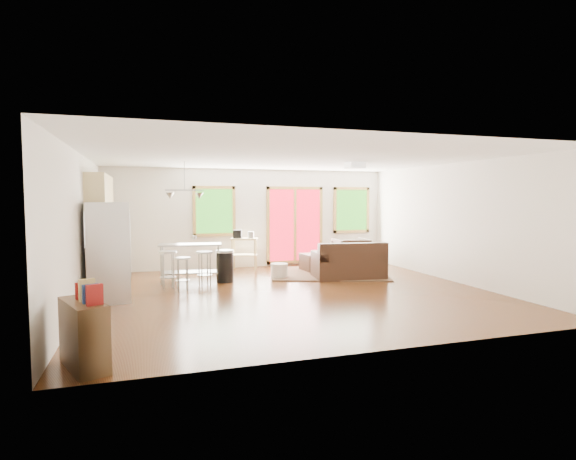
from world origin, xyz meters
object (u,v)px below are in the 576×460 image
object	(u,v)px
armchair	(350,251)
ottoman	(316,262)
rug	(330,273)
kitchen_cart	(243,243)
coffee_table	(335,259)
loveseat	(349,264)
island	(190,256)
refrigerator	(108,252)

from	to	relation	value
armchair	ottoman	size ratio (longest dim) A/B	1.32
rug	armchair	world-z (taller)	armchair
kitchen_cart	ottoman	bearing A→B (deg)	-23.78
coffee_table	loveseat	bearing A→B (deg)	-93.45
loveseat	armchair	xyz separation A→B (m)	(0.75, 1.50, 0.10)
rug	loveseat	world-z (taller)	loveseat
coffee_table	island	size ratio (longest dim) A/B	0.70
rug	ottoman	distance (m)	0.59
coffee_table	armchair	xyz separation A→B (m)	(0.70, 0.56, 0.10)
rug	refrigerator	distance (m)	5.17
armchair	refrigerator	world-z (taller)	refrigerator
coffee_table	refrigerator	size ratio (longest dim) A/B	0.55
ottoman	rug	bearing A→B (deg)	-73.29
refrigerator	loveseat	bearing A→B (deg)	2.70
loveseat	island	xyz separation A→B (m)	(-3.50, 0.60, 0.25)
kitchen_cart	coffee_table	bearing A→B (deg)	-25.60
kitchen_cart	refrigerator	bearing A→B (deg)	-137.22
loveseat	island	distance (m)	3.56
coffee_table	island	world-z (taller)	island
loveseat	island	world-z (taller)	island
rug	island	size ratio (longest dim) A/B	1.93
rug	kitchen_cart	size ratio (longest dim) A/B	2.61
ottoman	coffee_table	bearing A→B (deg)	-32.61
rug	refrigerator	size ratio (longest dim) A/B	1.52
loveseat	kitchen_cart	world-z (taller)	kitchen_cart
loveseat	coffee_table	world-z (taller)	loveseat
rug	armchair	size ratio (longest dim) A/B	3.11
rug	refrigerator	bearing A→B (deg)	-162.73
loveseat	refrigerator	bearing A→B (deg)	-162.86
coffee_table	kitchen_cart	distance (m)	2.36
loveseat	ottoman	distance (m)	1.25
ottoman	island	xyz separation A→B (m)	(-3.15, -0.60, 0.36)
ottoman	kitchen_cart	distance (m)	1.91
rug	armchair	bearing A→B (deg)	41.32
rug	kitchen_cart	distance (m)	2.35
armchair	ottoman	distance (m)	1.16
island	kitchen_cart	world-z (taller)	kitchen_cart
armchair	loveseat	bearing A→B (deg)	67.88
rug	island	world-z (taller)	island
loveseat	ottoman	size ratio (longest dim) A/B	2.59
coffee_table	armchair	bearing A→B (deg)	38.68
rug	coffee_table	world-z (taller)	coffee_table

